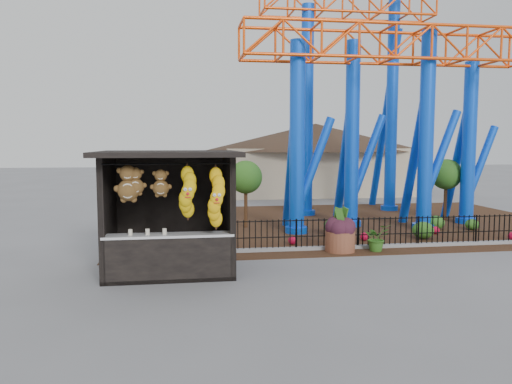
{
  "coord_description": "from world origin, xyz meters",
  "views": [
    {
      "loc": [
        -2.66,
        -11.82,
        3.32
      ],
      "look_at": [
        -0.68,
        1.5,
        2.0
      ],
      "focal_mm": 35.0,
      "sensor_mm": 36.0,
      "label": 1
    }
  ],
  "objects": [
    {
      "name": "mulch_bed",
      "position": [
        4.0,
        8.0,
        0.01
      ],
      "size": [
        18.0,
        12.0,
        0.02
      ],
      "primitive_type": "cube",
      "color": "#331E11",
      "rests_on": "ground"
    },
    {
      "name": "picket_fence",
      "position": [
        4.9,
        3.0,
        0.5
      ],
      "size": [
        12.2,
        0.06,
        1.0
      ],
      "primitive_type": null,
      "color": "black",
      "rests_on": "ground"
    },
    {
      "name": "ground",
      "position": [
        0.0,
        0.0,
        0.0
      ],
      "size": [
        120.0,
        120.0,
        0.0
      ],
      "primitive_type": "plane",
      "color": "slate",
      "rests_on": "ground"
    },
    {
      "name": "terracotta_planter",
      "position": [
        2.1,
        2.7,
        0.32
      ],
      "size": [
        0.94,
        0.94,
        0.64
      ],
      "primitive_type": "cylinder",
      "rotation": [
        0.0,
        0.0,
        0.03
      ],
      "color": "brown",
      "rests_on": "ground"
    },
    {
      "name": "roller_coaster",
      "position": [
        5.12,
        8.23,
        6.44
      ],
      "size": [
        11.0,
        6.37,
        10.82
      ],
      "color": "blue",
      "rests_on": "ground"
    },
    {
      "name": "pavilion",
      "position": [
        6.0,
        20.0,
        3.07
      ],
      "size": [
        15.0,
        15.0,
        4.8
      ],
      "color": "#BFAD8C",
      "rests_on": "ground"
    },
    {
      "name": "prize_booth",
      "position": [
        -3.0,
        0.91,
        1.53
      ],
      "size": [
        3.5,
        3.4,
        3.12
      ],
      "color": "black",
      "rests_on": "ground"
    },
    {
      "name": "planter_foliage",
      "position": [
        2.1,
        2.7,
        0.96
      ],
      "size": [
        0.7,
        0.7,
        0.64
      ],
      "primitive_type": "ellipsoid",
      "color": "#351522",
      "rests_on": "terracotta_planter"
    },
    {
      "name": "landscaping",
      "position": [
        4.74,
        5.77,
        0.31
      ],
      "size": [
        7.87,
        4.57,
        0.67
      ],
      "color": "#2B5B1A",
      "rests_on": "mulch_bed"
    },
    {
      "name": "potted_plant",
      "position": [
        3.23,
        2.59,
        0.42
      ],
      "size": [
        0.93,
        0.86,
        0.85
      ],
      "primitive_type": "imported",
      "rotation": [
        0.0,
        0.0,
        0.31
      ],
      "color": "#175017",
      "rests_on": "ground"
    },
    {
      "name": "curb",
      "position": [
        4.0,
        3.0,
        0.06
      ],
      "size": [
        18.0,
        0.18,
        0.12
      ],
      "primitive_type": "cube",
      "color": "gray",
      "rests_on": "ground"
    }
  ]
}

